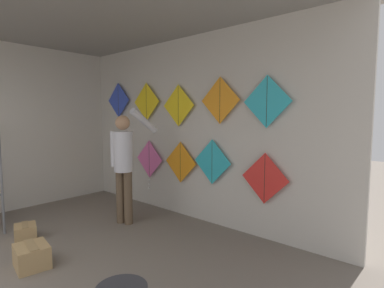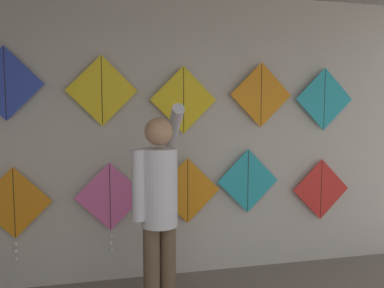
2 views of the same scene
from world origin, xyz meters
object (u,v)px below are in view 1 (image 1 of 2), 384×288
Objects in this scene: kite_4 at (265,178)px; cardboard_box_spare at (25,232)px; kite_9 at (267,102)px; shopkeeper at (124,159)px; kite_3 at (212,162)px; kite_2 at (180,162)px; kite_8 at (220,100)px; kite_7 at (178,106)px; kite_6 at (146,102)px; kite_1 at (149,161)px; kite_0 at (121,157)px; cardboard_box at (32,256)px; kite_5 at (118,100)px.

cardboard_box_spare is at bearing -138.90° from kite_4.
shopkeeper is at bearing -156.93° from kite_9.
kite_3 is 1.19m from kite_9.
kite_8 is at bearing 0.00° from kite_2.
cardboard_box_spare is at bearing -112.76° from kite_2.
cardboard_box_spare is 0.55× the size of kite_7.
kite_6 reaches higher than kite_4.
shopkeeper is 1.99× the size of kite_1.
kite_2 is at bearing 0.03° from kite_0.
kite_9 is (2.28, 0.00, -0.06)m from kite_6.
kite_9 is (2.23, 0.00, 0.97)m from kite_1.
kite_1 is at bearing 107.41° from cardboard_box.
cardboard_box is at bearing -91.27° from kite_2.
kite_5 is at bearing 180.00° from kite_7.
kite_6 is at bearing 180.00° from kite_3.
shopkeeper reaches higher than cardboard_box.
kite_0 is (-1.55, 2.24, 0.68)m from cardboard_box.
kite_5 is 1.00× the size of kite_7.
shopkeeper is 2.03m from kite_4.
kite_7 is at bearing 180.00° from kite_8.
cardboard_box_spare is 2.64m from kite_3.
kite_4 is 1.00× the size of kite_8.
kite_6 is 1.00× the size of kite_8.
kite_1 is at bearing 87.28° from cardboard_box_spare.
kite_8 reaches higher than kite_0.
kite_7 is 1.00× the size of kite_9.
kite_2 is 0.64m from kite_3.
kite_3 is 1.00× the size of kite_7.
kite_3 is at bearing 0.02° from kite_0.
cardboard_box is 2.80m from kite_4.
kite_3 is 1.00× the size of kite_8.
cardboard_box is at bearing -90.26° from kite_7.
kite_2 is 1.27m from kite_6.
kite_6 is (-1.44, 0.00, 0.90)m from kite_3.
kite_7 reaches higher than kite_2.
kite_2 is 0.90m from kite_7.
kite_7 is (0.77, 0.00, -0.08)m from kite_6.
kite_1 is (-0.70, 2.24, 0.69)m from cardboard_box.
kite_9 is at bearing 0.00° from kite_4.
kite_4 is at bearing 0.00° from kite_5.
kite_5 is at bearing 129.00° from shopkeeper.
kite_6 is at bearing 180.00° from kite_4.
kite_7 is at bearing 180.00° from kite_9.
kite_6 is at bearing 180.00° from kite_8.
kite_2 is at bearing 0.00° from kite_6.
kite_1 is 1.32× the size of kite_3.
kite_7 is at bearing 89.74° from cardboard_box.
kite_1 reaches higher than cardboard_box_spare.
kite_9 reaches higher than shopkeeper.
kite_2 is at bearing 180.00° from kite_9.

